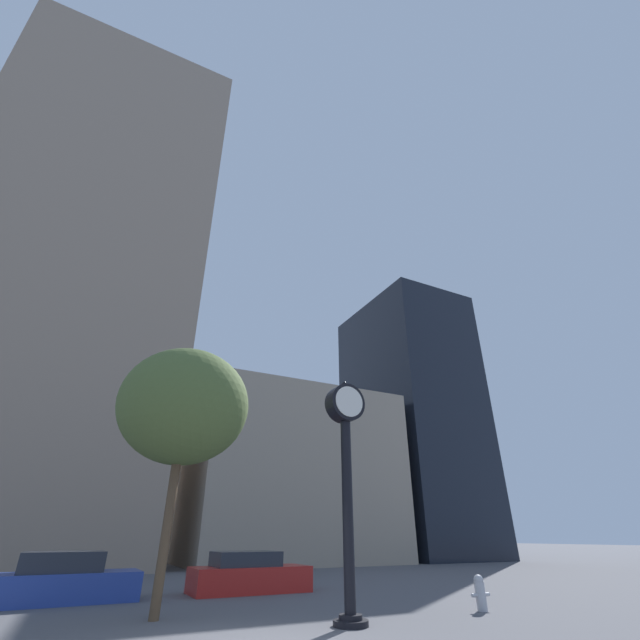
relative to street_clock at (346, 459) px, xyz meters
The scene contains 8 objects.
building_tall_tower 29.65m from the street_clock, 111.93° to the left, with size 15.52×12.00×39.96m.
building_storefront_row 24.25m from the street_clock, 71.15° to the left, with size 14.88×12.00×11.71m.
building_glass_modern 31.79m from the street_clock, 48.00° to the left, with size 8.77×12.00×23.19m.
street_clock is the anchor object (origin of this frame).
car_blue 9.40m from the street_clock, 129.93° to the left, with size 4.10×1.93×1.33m.
car_red 7.45m from the street_clock, 90.49° to the left, with size 4.04×1.84×1.26m.
fire_hydrant_near 5.13m from the street_clock, ahead, with size 0.59×0.26×0.82m.
bare_tree 4.80m from the street_clock, 144.52° to the left, with size 3.56×3.56×6.63m.
Camera 1 is at (-2.87, -8.52, 1.75)m, focal length 24.00 mm.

